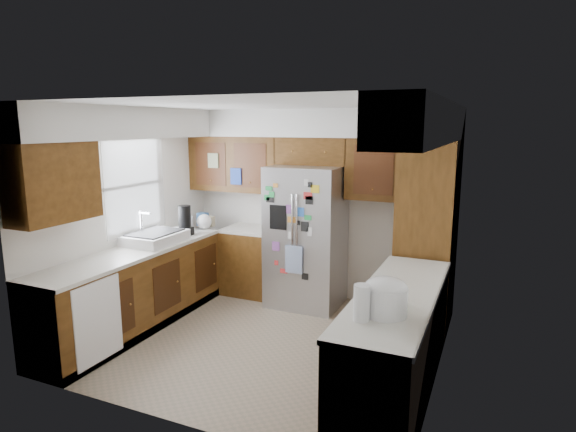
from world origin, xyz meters
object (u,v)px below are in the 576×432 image
object	(u,v)px
rice_cooker	(386,295)
pantry	(427,235)
fridge	(306,237)
paper_towel	(362,303)

from	to	relation	value
rice_cooker	pantry	bearing A→B (deg)	89.99
fridge	paper_towel	world-z (taller)	fridge
rice_cooker	paper_towel	xyz separation A→B (m)	(-0.13, -0.18, -0.02)
pantry	fridge	bearing A→B (deg)	177.94
rice_cooker	paper_towel	distance (m)	0.22
pantry	paper_towel	bearing A→B (deg)	-93.27
rice_cooker	paper_towel	world-z (taller)	rice_cooker
fridge	rice_cooker	xyz separation A→B (m)	(1.50, -2.20, 0.17)
paper_towel	rice_cooker	bearing A→B (deg)	53.08
pantry	rice_cooker	bearing A→B (deg)	-90.01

